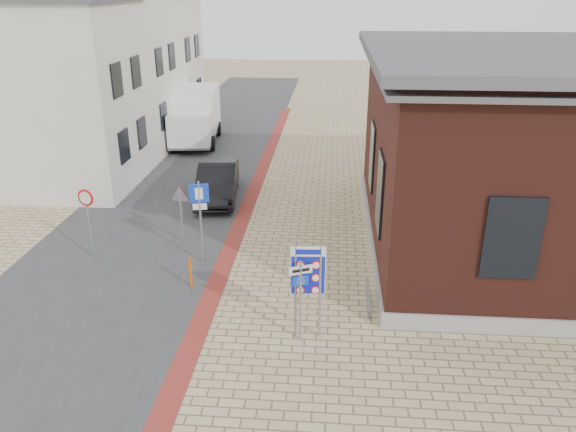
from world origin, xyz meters
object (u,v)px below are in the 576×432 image
(box_truck, at_px, (195,116))
(bollard, at_px, (191,273))
(sedan, at_px, (217,182))
(border_sign, at_px, (308,273))
(parking_sign, at_px, (200,207))
(essen_sign, at_px, (300,289))

(box_truck, relative_size, bollard, 6.11)
(box_truck, bearing_deg, sedan, -76.97)
(border_sign, distance_m, parking_sign, 5.44)
(sedan, xyz_separation_m, bollard, (0.69, -7.73, -0.27))
(sedan, xyz_separation_m, box_truck, (-3.11, 9.29, 0.82))
(box_truck, distance_m, bollard, 17.48)
(border_sign, distance_m, bollard, 4.55)
(box_truck, relative_size, parking_sign, 2.12)
(essen_sign, bearing_deg, sedan, 89.14)
(sedan, height_order, parking_sign, parking_sign)
(essen_sign, relative_size, parking_sign, 0.81)
(sedan, height_order, box_truck, box_truck)
(border_sign, relative_size, essen_sign, 1.13)
(sedan, relative_size, bollard, 4.67)
(sedan, height_order, essen_sign, essen_sign)
(bollard, bearing_deg, box_truck, 102.56)
(sedan, height_order, bollard, sedan)
(essen_sign, height_order, bollard, essen_sign)
(box_truck, relative_size, border_sign, 2.32)
(parking_sign, xyz_separation_m, bollard, (0.01, -1.70, -1.48))
(sedan, distance_m, bollard, 7.77)
(sedan, relative_size, parking_sign, 1.62)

